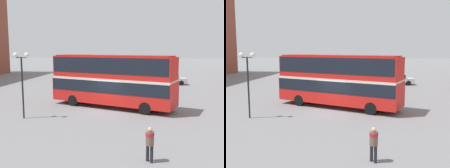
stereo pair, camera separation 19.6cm
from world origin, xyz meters
TOP-DOWN VIEW (x-y plane):
  - ground_plane at (0.00, 0.00)m, footprint 240.00×240.00m
  - double_decker_bus at (0.43, 1.98)m, footprint 11.24×6.31m
  - pedestrian_foreground at (3.52, -8.94)m, footprint 0.56×0.56m
  - parked_car_kerb_near at (6.87, 17.37)m, footprint 4.52×2.16m
  - parked_car_kerb_far at (2.21, 10.95)m, footprint 4.16×2.03m
  - street_lamp_twin_globe at (-5.56, -2.52)m, footprint 1.21×0.37m

SIDE VIEW (x-z plane):
  - ground_plane at x=0.00m, z-range 0.00..0.00m
  - parked_car_kerb_near at x=6.87m, z-range 0.02..1.47m
  - parked_car_kerb_far at x=2.21m, z-range 0.00..1.58m
  - pedestrian_foreground at x=3.52m, z-range 0.18..1.80m
  - double_decker_bus at x=0.43m, z-range 0.33..4.87m
  - street_lamp_twin_globe at x=-5.56m, z-range 1.31..6.14m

